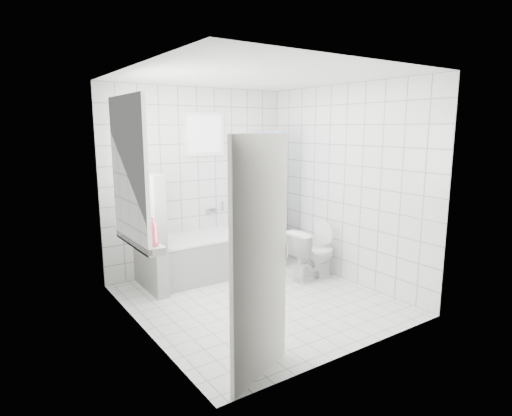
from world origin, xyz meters
TOP-DOWN VIEW (x-y plane):
  - ground at (0.00, 0.00)m, footprint 3.00×3.00m
  - ceiling at (0.00, 0.00)m, footprint 3.00×3.00m
  - wall_back at (0.00, 1.50)m, footprint 2.80×0.02m
  - wall_front at (0.00, -1.50)m, footprint 2.80×0.02m
  - wall_left at (-1.40, 0.00)m, footprint 0.02×3.00m
  - wall_right at (1.40, 0.00)m, footprint 0.02×3.00m
  - window_left at (-1.35, 0.30)m, footprint 0.01×0.90m
  - window_back at (0.10, 1.46)m, footprint 0.50×0.01m
  - window_sill at (-1.31, 0.30)m, footprint 0.18×1.02m
  - door at (-0.88, -1.32)m, footprint 0.75×0.36m
  - bathtub at (0.08, 1.12)m, footprint 1.87×0.77m
  - partition_wall at (-0.92, 1.07)m, footprint 0.15×0.85m
  - tiled_ledge at (1.26, 1.38)m, footprint 0.40×0.24m
  - toilet at (1.03, 0.17)m, footprint 0.70×0.41m
  - curtain_rod at (0.95, 1.10)m, footprint 0.02×0.80m
  - shower_curtain at (0.95, 0.97)m, footprint 0.14×0.48m
  - tub_faucet at (0.18, 1.46)m, footprint 0.18×0.06m
  - sill_bottles at (-1.30, 0.24)m, footprint 0.18×0.83m
  - ledge_bottles at (1.27, 1.37)m, footprint 0.17×0.17m

SIDE VIEW (x-z plane):
  - ground at x=0.00m, z-range 0.00..0.00m
  - tiled_ledge at x=1.26m, z-range 0.00..0.55m
  - bathtub at x=0.08m, z-range 0.00..0.58m
  - toilet at x=1.03m, z-range 0.00..0.70m
  - ledge_bottles at x=1.27m, z-range 0.54..0.77m
  - partition_wall at x=-0.92m, z-range 0.00..1.50m
  - tub_faucet at x=0.18m, z-range 0.82..0.88m
  - window_sill at x=-1.31m, z-range 0.82..0.90m
  - door at x=-0.88m, z-range 0.00..2.00m
  - sill_bottles at x=-1.30m, z-range 0.87..1.17m
  - shower_curtain at x=0.95m, z-range 0.21..1.99m
  - wall_back at x=0.00m, z-range 0.00..2.60m
  - wall_front at x=0.00m, z-range 0.00..2.60m
  - wall_left at x=-1.40m, z-range 0.00..2.60m
  - wall_right at x=1.40m, z-range 0.00..2.60m
  - window_left at x=-1.35m, z-range 0.90..2.30m
  - window_back at x=0.10m, z-range 1.70..2.20m
  - curtain_rod at x=0.95m, z-range 1.99..2.01m
  - ceiling at x=0.00m, z-range 2.60..2.60m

